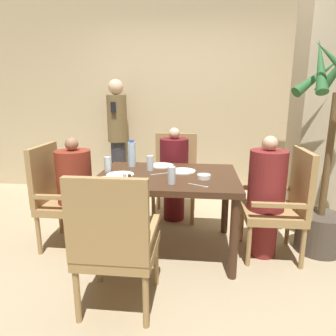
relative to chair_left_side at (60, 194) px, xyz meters
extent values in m
plane|color=tan|center=(1.02, 0.00, -0.51)|extent=(16.00, 16.00, 0.00)
cube|color=#C6B289|center=(1.02, 1.87, 0.89)|extent=(8.00, 0.06, 2.80)
cube|color=#BCAD8E|center=(2.56, 0.81, 0.84)|extent=(0.51, 0.51, 2.70)
cube|color=#422819|center=(1.02, 0.00, 0.19)|extent=(1.24, 0.94, 0.05)
cylinder|color=#422819|center=(0.46, -0.41, -0.17)|extent=(0.07, 0.07, 0.67)
cylinder|color=#422819|center=(1.57, -0.41, -0.17)|extent=(0.07, 0.07, 0.67)
cylinder|color=#422819|center=(0.46, 0.41, -0.17)|extent=(0.07, 0.07, 0.67)
cylinder|color=#422819|center=(1.57, 0.41, -0.17)|extent=(0.07, 0.07, 0.67)
cube|color=#A88451|center=(0.09, 0.00, -0.11)|extent=(0.50, 0.50, 0.07)
cube|color=#A88451|center=(-0.14, 0.00, 0.19)|extent=(0.05, 0.50, 0.53)
cube|color=#A88451|center=(0.09, 0.23, 0.05)|extent=(0.45, 0.04, 0.04)
cube|color=#A88451|center=(0.09, -0.23, 0.05)|extent=(0.45, 0.04, 0.04)
cylinder|color=#A88451|center=(0.31, 0.22, -0.33)|extent=(0.04, 0.04, 0.37)
cylinder|color=#A88451|center=(0.31, -0.22, -0.33)|extent=(0.04, 0.04, 0.37)
cylinder|color=#A88451|center=(-0.13, 0.22, -0.33)|extent=(0.04, 0.04, 0.37)
cylinder|color=#A88451|center=(-0.13, -0.22, -0.33)|extent=(0.04, 0.04, 0.37)
cylinder|color=maroon|center=(0.15, 0.00, -0.29)|extent=(0.24, 0.24, 0.44)
cylinder|color=maroon|center=(0.15, 0.00, 0.17)|extent=(0.32, 0.32, 0.49)
sphere|color=#997051|center=(0.15, 0.00, 0.48)|extent=(0.12, 0.12, 0.12)
cube|color=#A88451|center=(1.02, 0.78, -0.11)|extent=(0.50, 0.50, 0.07)
cube|color=#A88451|center=(1.02, 1.00, 0.19)|extent=(0.50, 0.05, 0.53)
cube|color=#A88451|center=(1.24, 0.78, 0.05)|extent=(0.04, 0.45, 0.04)
cube|color=#A88451|center=(0.79, 0.78, 0.05)|extent=(0.04, 0.45, 0.04)
cylinder|color=#A88451|center=(1.23, 0.56, -0.33)|extent=(0.04, 0.04, 0.37)
cylinder|color=#A88451|center=(0.80, 0.56, -0.33)|extent=(0.04, 0.04, 0.37)
cylinder|color=#A88451|center=(1.23, 0.99, -0.33)|extent=(0.04, 0.04, 0.37)
cylinder|color=#A88451|center=(0.80, 0.99, -0.33)|extent=(0.04, 0.04, 0.37)
cylinder|color=#5B1419|center=(1.02, 0.72, -0.29)|extent=(0.24, 0.24, 0.44)
cylinder|color=#5B1419|center=(1.02, 0.72, 0.18)|extent=(0.32, 0.32, 0.51)
sphere|color=beige|center=(1.02, 0.72, 0.50)|extent=(0.12, 0.12, 0.12)
cube|color=#A88451|center=(1.94, 0.00, -0.11)|extent=(0.50, 0.50, 0.07)
cube|color=#A88451|center=(2.17, 0.00, 0.19)|extent=(0.05, 0.50, 0.53)
cube|color=#A88451|center=(1.94, -0.23, 0.05)|extent=(0.45, 0.04, 0.04)
cube|color=#A88451|center=(1.94, 0.23, 0.05)|extent=(0.45, 0.04, 0.04)
cylinder|color=#A88451|center=(1.72, -0.22, -0.33)|extent=(0.04, 0.04, 0.37)
cylinder|color=#A88451|center=(1.72, 0.22, -0.33)|extent=(0.04, 0.04, 0.37)
cylinder|color=#A88451|center=(2.16, -0.22, -0.33)|extent=(0.04, 0.04, 0.37)
cylinder|color=#A88451|center=(2.16, 0.22, -0.33)|extent=(0.04, 0.04, 0.37)
cylinder|color=maroon|center=(1.88, 0.00, -0.29)|extent=(0.24, 0.24, 0.44)
cylinder|color=maroon|center=(1.88, 0.00, 0.19)|extent=(0.32, 0.32, 0.52)
sphere|color=beige|center=(1.88, 0.00, 0.51)|extent=(0.12, 0.12, 0.12)
cube|color=#A88451|center=(0.77, -0.78, -0.11)|extent=(0.50, 0.50, 0.07)
cube|color=#A88451|center=(0.77, -1.00, 0.19)|extent=(0.50, 0.05, 0.53)
cube|color=#A88451|center=(0.54, -0.78, 0.05)|extent=(0.04, 0.45, 0.04)
cube|color=#A88451|center=(1.00, -0.78, 0.05)|extent=(0.04, 0.45, 0.04)
cylinder|color=#A88451|center=(0.55, -0.56, -0.33)|extent=(0.04, 0.04, 0.37)
cylinder|color=#A88451|center=(0.99, -0.56, -0.33)|extent=(0.04, 0.04, 0.37)
cylinder|color=#A88451|center=(0.55, -0.99, -0.33)|extent=(0.04, 0.04, 0.37)
cylinder|color=#A88451|center=(0.99, -0.99, -0.33)|extent=(0.04, 0.04, 0.37)
cylinder|color=#2D2D33|center=(0.13, 1.61, -0.13)|extent=(0.21, 0.21, 0.76)
cylinder|color=brown|center=(0.13, 1.61, 0.58)|extent=(0.28, 0.28, 0.65)
sphere|color=beige|center=(0.13, 1.61, 1.01)|extent=(0.21, 0.21, 0.21)
cube|color=black|center=(0.13, 1.44, 0.74)|extent=(0.07, 0.01, 0.14)
cylinder|color=#4C4238|center=(2.41, 0.11, -0.33)|extent=(0.41, 0.41, 0.36)
cylinder|color=brown|center=(2.41, 0.11, 0.39)|extent=(0.06, 0.06, 1.08)
cone|color=#285B2D|center=(2.32, 0.32, 1.07)|extent=(0.50, 0.30, 0.37)
cone|color=#285B2D|center=(2.26, 0.13, 1.15)|extent=(0.15, 0.39, 0.50)
cylinder|color=white|center=(0.60, -0.07, 0.22)|extent=(0.24, 0.24, 0.01)
cylinder|color=white|center=(0.92, 0.32, 0.22)|extent=(0.24, 0.24, 0.01)
cylinder|color=white|center=(1.14, 0.12, 0.22)|extent=(0.24, 0.24, 0.01)
cylinder|color=white|center=(0.56, -0.37, 0.22)|extent=(0.12, 0.12, 0.01)
cylinder|color=white|center=(0.56, -0.37, 0.25)|extent=(0.08, 0.08, 0.06)
cylinder|color=white|center=(1.34, -0.10, 0.23)|extent=(0.11, 0.11, 0.04)
cylinder|color=silver|center=(0.63, 0.29, 0.33)|extent=(0.08, 0.08, 0.24)
cylinder|color=#3359B2|center=(0.63, 0.29, 0.47)|extent=(0.04, 0.04, 0.03)
cylinder|color=silver|center=(0.46, 0.05, 0.28)|extent=(0.06, 0.06, 0.14)
cylinder|color=silver|center=(1.08, -0.27, 0.28)|extent=(0.06, 0.06, 0.14)
cylinder|color=silver|center=(0.84, 0.14, 0.28)|extent=(0.06, 0.06, 0.14)
cylinder|color=white|center=(0.71, -0.32, 0.26)|extent=(0.03, 0.03, 0.09)
cylinder|color=#4C3D2D|center=(0.75, -0.32, 0.25)|extent=(0.03, 0.03, 0.08)
cube|color=silver|center=(1.28, -0.30, 0.22)|extent=(0.14, 0.08, 0.00)
cube|color=silver|center=(1.35, -0.33, 0.22)|extent=(0.04, 0.04, 0.00)
cube|color=silver|center=(0.94, 0.01, 0.22)|extent=(0.14, 0.09, 0.00)
cube|color=silver|center=(1.00, 0.05, 0.22)|extent=(0.06, 0.04, 0.00)
camera|label=1|loc=(1.29, -2.56, 0.91)|focal=32.00mm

